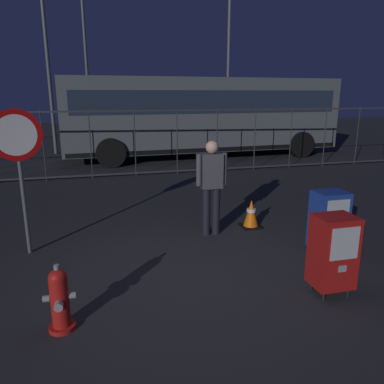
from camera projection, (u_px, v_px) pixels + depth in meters
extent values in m
plane|color=#262628|center=(193.00, 280.00, 5.07)|extent=(60.00, 60.00, 0.00)
cylinder|color=red|center=(62.00, 327.00, 4.00)|extent=(0.28, 0.28, 0.05)
cylinder|color=red|center=(60.00, 302.00, 3.92)|extent=(0.19, 0.19, 0.55)
sphere|color=red|center=(58.00, 278.00, 3.85)|extent=(0.19, 0.19, 0.19)
cylinder|color=gray|center=(56.00, 267.00, 3.82)|extent=(0.06, 0.06, 0.05)
cylinder|color=gray|center=(59.00, 306.00, 3.79)|extent=(0.09, 0.08, 0.09)
cylinder|color=gray|center=(46.00, 299.00, 3.88)|extent=(0.07, 0.07, 0.07)
cylinder|color=gray|center=(72.00, 295.00, 3.94)|extent=(0.07, 0.07, 0.07)
cylinder|color=black|center=(324.00, 296.00, 4.53)|extent=(0.04, 0.04, 0.12)
cylinder|color=black|center=(348.00, 293.00, 4.62)|extent=(0.04, 0.04, 0.12)
cylinder|color=black|center=(311.00, 285.00, 4.80)|extent=(0.04, 0.04, 0.12)
cylinder|color=black|center=(334.00, 282.00, 4.88)|extent=(0.04, 0.04, 0.12)
cube|color=#9E1411|center=(333.00, 251.00, 4.58)|extent=(0.48, 0.40, 0.90)
cube|color=#B2B7BF|center=(345.00, 244.00, 4.34)|extent=(0.36, 0.01, 0.40)
cube|color=gray|center=(342.00, 269.00, 4.42)|extent=(0.10, 0.02, 0.08)
cylinder|color=black|center=(321.00, 256.00, 5.65)|extent=(0.04, 0.04, 0.12)
cylinder|color=black|center=(341.00, 254.00, 5.73)|extent=(0.04, 0.04, 0.12)
cylinder|color=black|center=(311.00, 249.00, 5.91)|extent=(0.04, 0.04, 0.12)
cylinder|color=black|center=(330.00, 247.00, 5.99)|extent=(0.04, 0.04, 0.12)
cube|color=navy|center=(329.00, 220.00, 5.69)|extent=(0.48, 0.40, 0.90)
cube|color=#B2B7BF|center=(338.00, 213.00, 5.45)|extent=(0.36, 0.01, 0.40)
cube|color=gray|center=(336.00, 233.00, 5.53)|extent=(0.10, 0.02, 0.08)
cylinder|color=#4C4F54|center=(22.00, 185.00, 5.65)|extent=(0.06, 0.06, 2.20)
cylinder|color=red|center=(16.00, 135.00, 5.45)|extent=(0.71, 0.31, 0.76)
cylinder|color=white|center=(16.00, 135.00, 5.43)|extent=(0.56, 0.23, 0.60)
cylinder|color=black|center=(206.00, 212.00, 6.58)|extent=(0.14, 0.14, 0.85)
cylinder|color=black|center=(216.00, 211.00, 6.63)|extent=(0.14, 0.14, 0.85)
cube|color=#3F3F47|center=(212.00, 171.00, 6.42)|extent=(0.36, 0.20, 0.60)
sphere|color=tan|center=(212.00, 147.00, 6.32)|extent=(0.22, 0.22, 0.22)
cylinder|color=#3F3F47|center=(199.00, 170.00, 6.36)|extent=(0.09, 0.09, 0.55)
cylinder|color=#3F3F47|center=(224.00, 169.00, 6.47)|extent=(0.09, 0.09, 0.55)
cube|color=black|center=(251.00, 226.00, 7.06)|extent=(0.36, 0.36, 0.03)
cone|color=orange|center=(251.00, 213.00, 7.00)|extent=(0.28, 0.28, 0.50)
cylinder|color=white|center=(251.00, 210.00, 6.98)|extent=(0.17, 0.17, 0.06)
cube|color=#2D2D33|center=(134.00, 111.00, 10.93)|extent=(18.00, 0.04, 0.05)
cube|color=#2D2D33|center=(136.00, 173.00, 11.40)|extent=(18.00, 0.04, 0.05)
cylinder|color=#2D2D33|center=(43.00, 146.00, 10.54)|extent=(0.03, 0.03, 2.00)
cylinder|color=#2D2D33|center=(90.00, 145.00, 10.85)|extent=(0.03, 0.03, 2.00)
cylinder|color=#2D2D33|center=(135.00, 143.00, 11.17)|extent=(0.03, 0.03, 2.00)
cylinder|color=#2D2D33|center=(177.00, 142.00, 11.48)|extent=(0.03, 0.03, 2.00)
cylinder|color=#2D2D33|center=(217.00, 141.00, 11.79)|extent=(0.03, 0.03, 2.00)
cylinder|color=#2D2D33|center=(255.00, 139.00, 12.11)|extent=(0.03, 0.03, 2.00)
cylinder|color=#2D2D33|center=(291.00, 138.00, 12.42)|extent=(0.03, 0.03, 2.00)
cylinder|color=#2D2D33|center=(325.00, 137.00, 12.74)|extent=(0.03, 0.03, 2.00)
cylinder|color=#2D2D33|center=(357.00, 136.00, 13.05)|extent=(0.03, 0.03, 2.00)
cube|color=#4C5156|center=(203.00, 114.00, 14.53)|extent=(10.59, 2.92, 2.65)
cube|color=#1E2838|center=(203.00, 101.00, 14.41)|extent=(9.96, 2.91, 0.80)
cube|color=black|center=(202.00, 145.00, 14.84)|extent=(10.38, 2.92, 0.16)
cylinder|color=black|center=(301.00, 145.00, 14.70)|extent=(1.01, 0.32, 1.00)
cylinder|color=black|center=(270.00, 138.00, 17.02)|extent=(1.01, 0.32, 1.00)
cylinder|color=black|center=(111.00, 153.00, 12.63)|extent=(1.01, 0.32, 1.00)
cylinder|color=black|center=(105.00, 144.00, 14.95)|extent=(1.01, 0.32, 1.00)
cylinder|color=#4C4F54|center=(228.00, 67.00, 16.78)|extent=(0.14, 0.14, 7.17)
cylinder|color=#4C4F54|center=(49.00, 78.00, 14.96)|extent=(0.14, 0.14, 6.04)
cylinder|color=#4C4F54|center=(86.00, 61.00, 18.90)|extent=(0.14, 0.14, 8.08)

